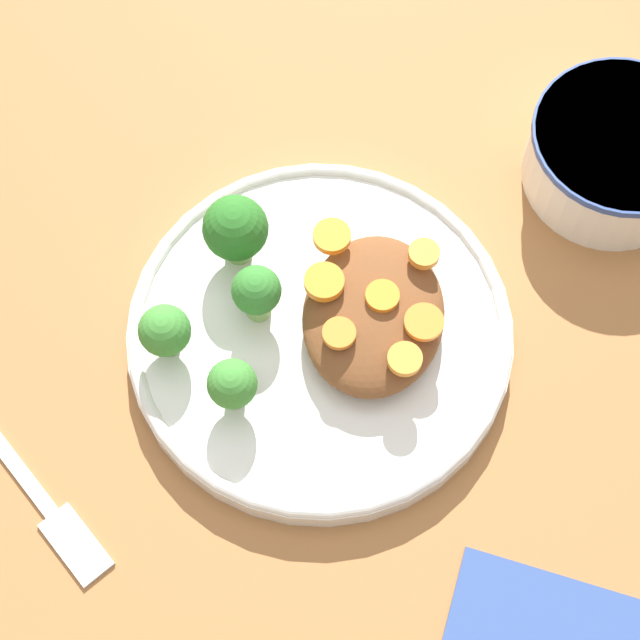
% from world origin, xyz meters
% --- Properties ---
extents(ground_plane, '(4.00, 4.00, 0.00)m').
position_xyz_m(ground_plane, '(0.00, 0.00, 0.00)').
color(ground_plane, '#9E6638').
extents(plate, '(0.26, 0.26, 0.02)m').
position_xyz_m(plate, '(0.00, 0.00, 0.01)').
color(plate, silver).
rests_on(plate, ground_plane).
extents(dip_bowl, '(0.13, 0.13, 0.06)m').
position_xyz_m(dip_bowl, '(-0.19, -0.16, 0.03)').
color(dip_bowl, white).
rests_on(dip_bowl, ground_plane).
extents(stew_mound, '(0.09, 0.12, 0.03)m').
position_xyz_m(stew_mound, '(-0.03, -0.01, 0.04)').
color(stew_mound, brown).
rests_on(stew_mound, plate).
extents(broccoli_floret_0, '(0.04, 0.04, 0.06)m').
position_xyz_m(broccoli_floret_0, '(0.06, -0.05, 0.05)').
color(broccoli_floret_0, '#7FA85B').
rests_on(broccoli_floret_0, plate).
extents(broccoli_floret_1, '(0.03, 0.03, 0.05)m').
position_xyz_m(broccoli_floret_1, '(0.05, 0.06, 0.05)').
color(broccoli_floret_1, '#759E51').
rests_on(broccoli_floret_1, plate).
extents(broccoli_floret_2, '(0.03, 0.03, 0.05)m').
position_xyz_m(broccoli_floret_2, '(0.10, 0.03, 0.05)').
color(broccoli_floret_2, '#759E51').
rests_on(broccoli_floret_2, plate).
extents(broccoli_floret_3, '(0.03, 0.03, 0.05)m').
position_xyz_m(broccoli_floret_3, '(0.04, -0.01, 0.05)').
color(broccoli_floret_3, '#7FA85B').
rests_on(broccoli_floret_3, plate).
extents(carrot_slice_0, '(0.02, 0.02, 0.01)m').
position_xyz_m(carrot_slice_0, '(-0.06, -0.05, 0.05)').
color(carrot_slice_0, orange).
rests_on(carrot_slice_0, stew_mound).
extents(carrot_slice_1, '(0.02, 0.02, 0.00)m').
position_xyz_m(carrot_slice_1, '(-0.01, 0.02, 0.05)').
color(carrot_slice_1, orange).
rests_on(carrot_slice_1, stew_mound).
extents(carrot_slice_2, '(0.03, 0.03, 0.01)m').
position_xyz_m(carrot_slice_2, '(-0.00, -0.05, 0.05)').
color(carrot_slice_2, orange).
rests_on(carrot_slice_2, stew_mound).
extents(carrot_slice_3, '(0.03, 0.03, 0.01)m').
position_xyz_m(carrot_slice_3, '(-0.00, -0.02, 0.05)').
color(carrot_slice_3, orange).
rests_on(carrot_slice_3, stew_mound).
extents(carrot_slice_4, '(0.02, 0.02, 0.01)m').
position_xyz_m(carrot_slice_4, '(-0.06, 0.03, 0.05)').
color(carrot_slice_4, orange).
rests_on(carrot_slice_4, stew_mound).
extents(carrot_slice_5, '(0.02, 0.02, 0.00)m').
position_xyz_m(carrot_slice_5, '(-0.04, -0.01, 0.05)').
color(carrot_slice_5, orange).
rests_on(carrot_slice_5, stew_mound).
extents(carrot_slice_6, '(0.03, 0.03, 0.00)m').
position_xyz_m(carrot_slice_6, '(-0.07, 0.00, 0.05)').
color(carrot_slice_6, orange).
rests_on(carrot_slice_6, stew_mound).
extents(fork, '(0.14, 0.13, 0.01)m').
position_xyz_m(fork, '(0.17, 0.14, 0.00)').
color(fork, silver).
rests_on(fork, ground_plane).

